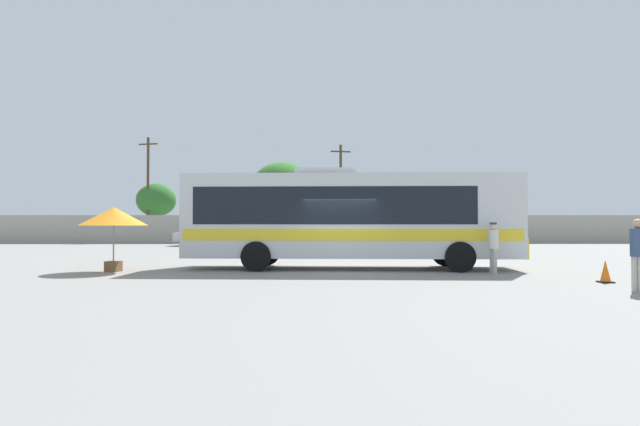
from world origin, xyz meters
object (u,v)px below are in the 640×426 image
parked_car_second_grey (293,235)px  utility_pole_far (148,187)px  parked_car_rightmost_silver (453,235)px  utility_pole_near (341,191)px  passenger_waiting_on_apron (638,251)px  coach_bus_silver_yellow (347,216)px  traffic_cone_on_apron (605,272)px  attendant_by_bus_door (493,244)px  vendor_umbrella_near_gate_orange (114,217)px  roadside_tree_midleft (283,190)px  roadside_tree_midright (407,191)px  parked_car_leftmost_silver (204,235)px  parked_car_third_white (374,235)px  roadside_tree_left (156,200)px

parked_car_second_grey → utility_pole_far: (-13.25, 7.83, 4.04)m
parked_car_rightmost_silver → parked_car_second_grey: bearing=-179.2°
utility_pole_near → passenger_waiting_on_apron: bearing=-80.6°
coach_bus_silver_yellow → parked_car_rightmost_silver: bearing=65.0°
utility_pole_far → traffic_cone_on_apron: size_ratio=14.51×
coach_bus_silver_yellow → attendant_by_bus_door: 5.20m
attendant_by_bus_door → vendor_umbrella_near_gate_orange: size_ratio=0.74×
roadside_tree_midleft → coach_bus_silver_yellow: bearing=-81.6°
roadside_tree_midright → passenger_waiting_on_apron: bearing=-91.2°
roadside_tree_midleft → roadside_tree_midright: size_ratio=1.13×
parked_car_rightmost_silver → traffic_cone_on_apron: bearing=-95.0°
parked_car_leftmost_silver → utility_pole_near: bearing=37.1°
utility_pole_near → parked_car_second_grey: bearing=-116.6°
parked_car_leftmost_silver → utility_pole_far: size_ratio=0.46×
parked_car_third_white → roadside_tree_left: 21.10m
coach_bus_silver_yellow → parked_car_rightmost_silver: (9.10, 19.50, -1.17)m
roadside_tree_midright → parked_car_third_white: bearing=-113.7°
passenger_waiting_on_apron → parked_car_second_grey: (-9.44, 25.87, -0.21)m
traffic_cone_on_apron → parked_car_rightmost_silver: bearing=85.0°
utility_pole_near → traffic_cone_on_apron: utility_pole_near is taller
traffic_cone_on_apron → passenger_waiting_on_apron: bearing=-98.9°
attendant_by_bus_door → parked_car_third_white: bearing=94.0°
attendant_by_bus_door → parked_car_third_white: 21.48m
parked_car_rightmost_silver → passenger_waiting_on_apron: bearing=-95.3°
vendor_umbrella_near_gate_orange → roadside_tree_midleft: roadside_tree_midleft is taller
parked_car_rightmost_silver → roadside_tree_left: size_ratio=0.87×
parked_car_rightmost_silver → parked_car_third_white: bearing=-179.8°
coach_bus_silver_yellow → roadside_tree_midleft: roadside_tree_midleft is taller
roadside_tree_midleft → vendor_umbrella_near_gate_orange: bearing=-98.0°
vendor_umbrella_near_gate_orange → roadside_tree_midright: bearing=62.7°
utility_pole_near → utility_pole_far: utility_pole_far is taller
parked_car_leftmost_silver → parked_car_rightmost_silver: 18.45m
parked_car_leftmost_silver → parked_car_second_grey: 6.57m
vendor_umbrella_near_gate_orange → passenger_waiting_on_apron: bearing=-20.2°
passenger_waiting_on_apron → vendor_umbrella_near_gate_orange: bearing=159.8°
parked_car_leftmost_silver → parked_car_rightmost_silver: size_ratio=0.92×
traffic_cone_on_apron → parked_car_third_white: bearing=98.9°
attendant_by_bus_door → parked_car_second_grey: attendant_by_bus_door is taller
attendant_by_bus_door → parked_car_rightmost_silver: 21.89m
parked_car_third_white → roadside_tree_midleft: size_ratio=0.58×
utility_pole_near → coach_bus_silver_yellow: bearing=-92.3°
roadside_tree_midright → attendant_by_bus_door: bearing=-94.9°
attendant_by_bus_door → utility_pole_far: size_ratio=0.18×
passenger_waiting_on_apron → roadside_tree_midleft: 35.87m
parked_car_third_white → parked_car_rightmost_silver: (5.87, 0.02, 0.01)m
coach_bus_silver_yellow → passenger_waiting_on_apron: size_ratio=6.81×
passenger_waiting_on_apron → parked_car_leftmost_silver: bearing=121.9°
coach_bus_silver_yellow → passenger_waiting_on_apron: coach_bus_silver_yellow is taller
parked_car_second_grey → utility_pole_near: (3.89, 7.75, 3.71)m
parked_car_rightmost_silver → roadside_tree_midright: (-1.72, 9.44, 3.84)m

